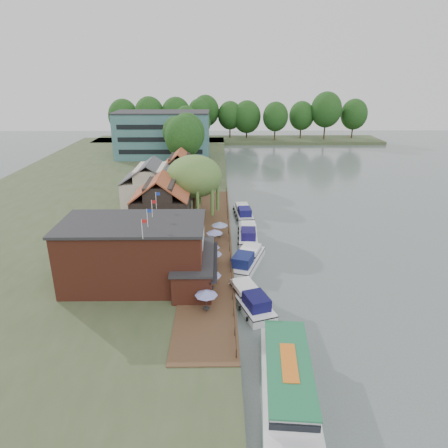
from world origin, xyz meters
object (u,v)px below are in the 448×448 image
object	(u,v)px
tour_boat	(289,385)
cottage_b	(152,186)
cottage_a	(161,205)
cruiser_2	(248,232)
willow	(194,189)
cruiser_1	(247,258)
umbrella_1	(211,281)
swan	(280,357)
umbrella_5	(215,238)
umbrella_3	(213,259)
cruiser_3	(243,211)
umbrella_4	(212,252)
umbrella_2	(207,269)
hotel_block	(163,134)
cruiser_0	(250,297)
umbrella_0	(206,301)
umbrella_6	(220,230)
cottage_c	(180,173)
pub	(153,253)

from	to	relation	value
tour_boat	cottage_b	bearing A→B (deg)	116.46
cottage_a	cruiser_2	bearing A→B (deg)	-2.61
willow	cruiser_1	bearing A→B (deg)	-62.69
willow	umbrella_1	size ratio (longest dim) A/B	4.39
cruiser_1	swan	xyz separation A→B (m)	(1.74, -17.69, -0.96)
umbrella_5	tour_boat	bearing A→B (deg)	-77.82
cruiser_1	umbrella_3	bearing A→B (deg)	-128.81
umbrella_3	cruiser_3	xyz separation A→B (m)	(4.90, 21.04, -1.21)
umbrella_3	umbrella_4	size ratio (longest dim) A/B	1.00
umbrella_5	cottage_b	bearing A→B (deg)	125.06
umbrella_2	cruiser_1	world-z (taller)	umbrella_2
cottage_a	umbrella_3	bearing A→B (deg)	-57.54
umbrella_1	umbrella_3	distance (m)	5.34
cruiser_1	tour_boat	bearing A→B (deg)	-66.51
hotel_block	willow	distance (m)	52.29
cruiser_3	umbrella_2	bearing A→B (deg)	-107.80
cruiser_0	umbrella_2	bearing A→B (deg)	118.71
umbrella_1	swan	size ratio (longest dim) A/B	5.40
hotel_block	cottage_b	world-z (taller)	hotel_block
umbrella_3	umbrella_4	bearing A→B (deg)	93.82
umbrella_2	cruiser_0	bearing A→B (deg)	-42.62
willow	umbrella_0	world-z (taller)	willow
umbrella_6	cruiser_0	bearing A→B (deg)	-79.10
umbrella_0	cruiser_2	distance (m)	21.30
swan	umbrella_6	bearing A→B (deg)	101.94
hotel_block	swan	size ratio (longest dim) A/B	57.73
willow	umbrella_2	bearing A→B (deg)	-82.85
cottage_a	cruiser_3	distance (m)	16.01
umbrella_4	cruiser_1	size ratio (longest dim) A/B	0.24
cottage_b	umbrella_5	size ratio (longest dim) A/B	4.04
cottage_c	pub	bearing A→B (deg)	-90.00
umbrella_1	umbrella_6	distance (m)	14.78
umbrella_4	umbrella_0	bearing A→B (deg)	-91.77
cottage_c	tour_boat	size ratio (longest dim) A/B	0.59
umbrella_1	umbrella_3	size ratio (longest dim) A/B	1.00
cottage_c	umbrella_3	bearing A→B (deg)	-78.06
hotel_block	umbrella_1	size ratio (longest dim) A/B	10.69
willow	umbrella_2	distance (m)	19.87
umbrella_2	tour_boat	bearing A→B (deg)	-69.53
cruiser_0	cruiser_3	world-z (taller)	cruiser_0
umbrella_6	umbrella_5	bearing A→B (deg)	-103.60
cottage_b	umbrella_3	bearing A→B (deg)	-64.26
umbrella_3	umbrella_4	distance (m)	1.93
pub	cruiser_3	size ratio (longest dim) A/B	2.21
cottage_c	umbrella_1	distance (m)	36.85
umbrella_4	tour_boat	bearing A→B (deg)	-74.57
umbrella_1	umbrella_5	bearing A→B (deg)	88.71
cottage_a	cruiser_0	distance (m)	22.18
cruiser_0	tour_boat	distance (m)	13.28
cruiser_1	willow	bearing A→B (deg)	136.77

